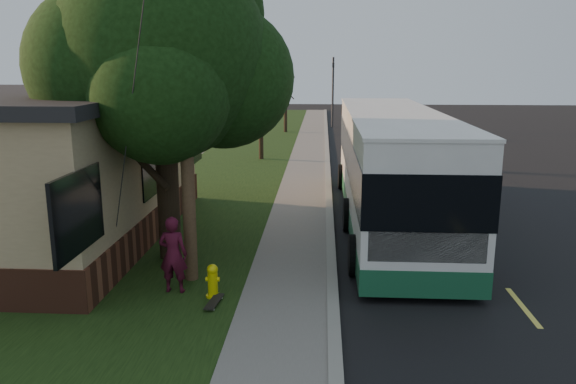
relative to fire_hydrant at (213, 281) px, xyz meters
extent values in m
plane|color=black|center=(2.60, 0.00, -0.43)|extent=(120.00, 120.00, 0.00)
cube|color=black|center=(6.60, 10.00, -0.43)|extent=(8.00, 80.00, 0.01)
cube|color=gray|center=(2.60, 10.00, -0.37)|extent=(0.25, 80.00, 0.12)
cube|color=slate|center=(1.60, 10.00, -0.39)|extent=(2.00, 80.00, 0.08)
cube|color=black|center=(-1.90, 10.00, -0.40)|extent=(5.00, 80.00, 0.07)
cylinder|color=yellow|center=(0.00, 0.00, -0.09)|extent=(0.22, 0.22, 0.55)
sphere|color=yellow|center=(0.00, 0.00, 0.26)|extent=(0.24, 0.24, 0.24)
cylinder|color=yellow|center=(0.00, 0.00, 0.04)|extent=(0.30, 0.10, 0.10)
cylinder|color=yellow|center=(0.00, 0.00, 0.04)|extent=(0.10, 0.18, 0.10)
cylinder|color=yellow|center=(0.00, 0.00, -0.34)|extent=(0.32, 0.32, 0.04)
cylinder|color=#473321|center=(-0.70, 1.00, 4.14)|extent=(0.30, 0.30, 9.00)
cylinder|color=#2D2D30|center=(-1.60, -0.10, 3.37)|extent=(2.52, 3.21, 7.60)
cylinder|color=black|center=(-1.60, 2.50, 1.64)|extent=(0.56, 0.56, 4.00)
sphere|color=black|center=(-1.60, 2.50, 4.84)|extent=(5.20, 5.20, 5.20)
sphere|color=black|center=(-0.20, 3.10, 4.24)|extent=(3.60, 3.60, 3.60)
sphere|color=black|center=(-2.80, 2.10, 4.54)|extent=(3.80, 3.80, 3.80)
sphere|color=black|center=(-1.30, 1.20, 3.94)|extent=(3.20, 3.20, 3.20)
sphere|color=black|center=(-2.20, 3.90, 5.24)|extent=(3.40, 3.40, 3.40)
sphere|color=black|center=(-0.70, 3.70, 5.84)|extent=(3.00, 3.00, 3.00)
cylinder|color=black|center=(-0.90, 18.00, 1.29)|extent=(0.24, 0.24, 3.30)
cylinder|color=black|center=(-0.90, 18.00, 2.94)|extent=(1.38, 0.57, 2.01)
cylinder|color=black|center=(-0.90, 18.00, 2.94)|extent=(0.74, 1.21, 1.58)
cylinder|color=black|center=(-0.90, 18.00, 2.94)|extent=(0.65, 1.05, 1.95)
cylinder|color=black|center=(-0.90, 18.00, 2.94)|extent=(1.28, 0.53, 1.33)
cylinder|color=black|center=(-0.90, 18.00, 2.94)|extent=(0.75, 1.21, 1.70)
cylinder|color=black|center=(-0.40, 30.00, 1.15)|extent=(0.24, 0.24, 3.03)
cylinder|color=black|center=(-0.40, 30.00, 2.66)|extent=(1.38, 0.57, 2.01)
cylinder|color=black|center=(-0.40, 30.00, 2.66)|extent=(0.74, 1.21, 1.58)
cylinder|color=black|center=(-0.40, 30.00, 2.66)|extent=(0.65, 1.05, 1.95)
cylinder|color=black|center=(-0.40, 30.00, 2.66)|extent=(1.28, 0.53, 1.33)
cylinder|color=black|center=(-0.40, 30.00, 2.66)|extent=(0.75, 1.21, 1.70)
cylinder|color=#2D2D30|center=(3.10, 34.00, 2.32)|extent=(0.16, 0.16, 5.50)
imported|color=black|center=(3.10, 34.00, 4.07)|extent=(0.18, 0.22, 1.10)
cube|color=silver|center=(4.52, 6.48, 1.59)|extent=(2.74, 13.15, 2.96)
cube|color=#185635|center=(4.52, 6.48, 0.06)|extent=(2.76, 13.17, 0.60)
cube|color=black|center=(4.52, 6.48, 1.81)|extent=(2.78, 13.19, 1.21)
cube|color=black|center=(4.52, -0.07, 1.43)|extent=(2.44, 0.06, 1.75)
cube|color=yellow|center=(4.52, -0.06, 2.91)|extent=(1.75, 0.06, 0.38)
cube|color=#FFF2CC|center=(3.70, -0.08, 0.17)|extent=(0.27, 0.04, 0.16)
cube|color=#FFF2CC|center=(5.34, -0.08, 0.17)|extent=(0.27, 0.04, 0.16)
cube|color=silver|center=(4.52, 6.48, 3.09)|extent=(2.79, 13.20, 0.08)
cylinder|color=black|center=(3.15, 1.66, 0.07)|extent=(0.31, 1.01, 1.01)
cylinder|color=black|center=(5.89, 1.66, 0.07)|extent=(0.31, 1.01, 1.01)
cylinder|color=black|center=(3.15, 5.38, 0.07)|extent=(0.31, 1.01, 1.01)
cylinder|color=black|center=(5.89, 5.38, 0.07)|extent=(0.31, 1.01, 1.01)
cylinder|color=black|center=(3.15, 11.30, 0.07)|extent=(0.31, 1.01, 1.01)
cylinder|color=black|center=(5.89, 11.30, 0.07)|extent=(0.31, 1.01, 1.01)
imported|color=#470E21|center=(-0.91, 0.22, 0.50)|extent=(0.64, 0.43, 1.73)
cube|color=black|center=(0.10, -0.41, -0.29)|extent=(0.30, 0.85, 0.02)
cylinder|color=silver|center=(0.07, -0.70, -0.34)|extent=(0.19, 0.07, 0.05)
cylinder|color=silver|center=(0.13, -0.11, -0.34)|extent=(0.19, 0.07, 0.05)
cube|color=black|center=(-6.03, 6.71, 0.16)|extent=(1.35, 1.09, 1.11)
cube|color=black|center=(-6.03, 6.71, 0.75)|extent=(1.40, 1.14, 0.07)
imported|color=black|center=(6.58, 24.18, 0.35)|extent=(1.89, 4.60, 1.56)
camera|label=1|loc=(2.33, -11.26, 4.59)|focal=35.00mm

